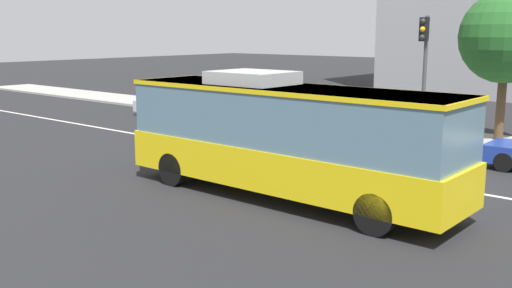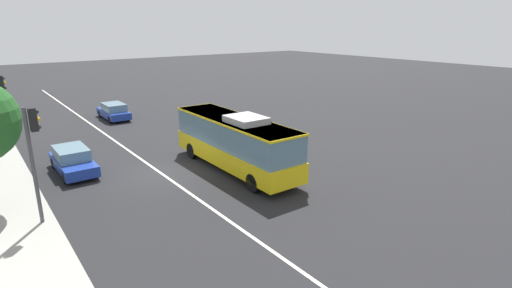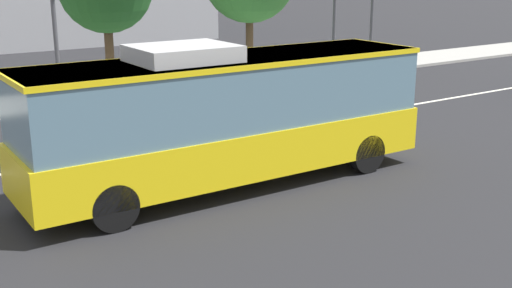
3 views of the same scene
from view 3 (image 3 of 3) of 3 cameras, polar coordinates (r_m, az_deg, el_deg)
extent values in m
plane|color=black|center=(19.83, -3.13, 0.59)|extent=(160.00, 160.00, 0.00)
cube|color=#9E9B93|center=(26.73, -11.84, 4.40)|extent=(80.00, 3.42, 0.14)
cube|color=silver|center=(19.83, -3.13, 0.61)|extent=(76.00, 0.16, 0.01)
cube|color=yellow|center=(15.35, -2.27, -0.16)|extent=(10.01, 2.56, 1.10)
cube|color=slate|center=(15.04, -2.33, 4.74)|extent=(9.81, 2.48, 1.58)
cube|color=yellow|center=(14.92, -2.36, 7.49)|extent=(9.91, 2.53, 0.12)
cube|color=#B2B2B2|center=(14.31, -6.52, 8.01)|extent=(2.21, 1.81, 0.36)
cylinder|color=black|center=(18.23, 5.10, 0.81)|extent=(1.00, 0.31, 1.00)
cylinder|color=black|center=(16.64, 9.81, -0.83)|extent=(1.00, 0.31, 1.00)
cylinder|color=black|center=(15.12, -15.56, -2.89)|extent=(1.00, 0.31, 1.00)
cylinder|color=black|center=(13.15, -12.52, -5.50)|extent=(1.00, 0.31, 1.00)
cube|color=#1E3899|center=(24.64, -1.71, 4.86)|extent=(4.50, 1.80, 0.60)
cube|color=slate|center=(24.67, -1.23, 6.34)|extent=(2.52, 1.66, 0.64)
cylinder|color=black|center=(23.25, -3.78, 3.66)|extent=(0.64, 0.22, 0.64)
cylinder|color=black|center=(24.62, -5.66, 4.30)|extent=(0.64, 0.22, 0.64)
cylinder|color=black|center=(24.86, 2.22, 4.47)|extent=(0.64, 0.22, 0.64)
cylinder|color=black|center=(26.15, 0.15, 5.05)|extent=(0.64, 0.22, 0.64)
cylinder|color=#47474C|center=(24.31, -17.38, 8.96)|extent=(0.16, 0.16, 5.20)
cylinder|color=#47474C|center=(32.33, 10.26, 10.94)|extent=(0.16, 0.16, 5.20)
cylinder|color=#47474C|center=(30.62, 6.98, 10.82)|extent=(0.16, 0.16, 5.20)
cylinder|color=#4C3823|center=(26.89, -12.86, 7.44)|extent=(0.36, 0.36, 2.94)
cylinder|color=#4C3823|center=(30.84, -0.58, 8.92)|extent=(0.36, 0.36, 3.01)
cube|color=slate|center=(52.96, -7.62, 12.31)|extent=(0.13, 13.53, 1.50)
camera|label=1|loc=(17.17, 56.53, 6.63)|focal=40.99mm
camera|label=2|loc=(27.58, -60.48, 14.76)|focal=28.03mm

